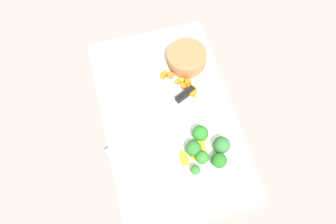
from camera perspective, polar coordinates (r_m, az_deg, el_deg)
The scene contains 27 objects.
ground_plane at distance 0.89m, azimuth -0.00°, elevation -0.60°, with size 4.00×4.00×0.00m, color gray.
cutting_board at distance 0.88m, azimuth -0.00°, elevation -0.44°, with size 0.54×0.34×0.01m, color white.
prep_bowl at distance 0.94m, azimuth 3.18°, elevation 9.11°, with size 0.11×0.11×0.04m, color #9B663C.
chef_knife at distance 0.88m, azimuth -0.13°, elevation 0.67°, with size 0.13×0.26×0.02m.
carrot_dice_0 at distance 0.92m, azimuth 2.28°, elevation 5.28°, with size 0.01×0.01×0.01m, color orange.
carrot_dice_1 at distance 0.92m, azimuth 0.45°, elevation 6.13°, with size 0.01×0.01×0.02m, color orange.
carrot_dice_2 at distance 0.90m, azimuth 4.35°, elevation 3.19°, with size 0.02×0.02×0.02m, color orange.
carrot_dice_3 at distance 0.91m, azimuth 4.42°, elevation 3.89°, with size 0.01×0.01×0.01m, color orange.
carrot_dice_4 at distance 0.93m, azimuth -0.49°, elevation 6.71°, with size 0.01×0.01×0.01m, color orange.
carrot_dice_5 at distance 0.91m, azimuth 3.41°, elevation 4.97°, with size 0.02×0.02×0.02m, color orange.
carrot_dice_6 at distance 0.92m, azimuth 1.57°, elevation 5.09°, with size 0.01×0.01×0.01m, color orange.
carrot_dice_7 at distance 0.92m, azimuth -0.82°, elevation 6.13°, with size 0.01×0.01×0.01m, color orange.
carrot_dice_8 at distance 0.91m, azimuth 3.70°, elevation 4.20°, with size 0.01×0.01×0.01m, color orange.
carrot_dice_9 at distance 0.91m, azimuth 2.57°, elevation 4.42°, with size 0.01×0.01×0.01m, color orange.
pepper_dice_0 at distance 0.82m, azimuth 2.84°, elevation -8.17°, with size 0.02×0.02×0.02m, color yellow.
pepper_dice_1 at distance 0.83m, azimuth 5.55°, elevation -6.35°, with size 0.02×0.02×0.02m, color yellow.
pepper_dice_2 at distance 0.83m, azimuth 4.77°, elevation -7.40°, with size 0.02×0.02×0.01m, color yellow.
pepper_dice_3 at distance 0.84m, azimuth 5.58°, elevation -4.92°, with size 0.02×0.02×0.02m, color yellow.
pepper_dice_4 at distance 0.83m, azimuth 2.51°, elevation -7.25°, with size 0.01×0.01×0.01m, color yellow.
pepper_dice_5 at distance 0.84m, azimuth 4.07°, elevation -5.83°, with size 0.01×0.01×0.02m, color yellow.
pepper_dice_6 at distance 0.85m, azimuth 5.33°, elevation -3.24°, with size 0.02×0.01×0.01m, color yellow.
broccoli_floret_0 at distance 0.81m, azimuth 4.66°, elevation -9.76°, with size 0.02×0.02×0.03m.
broccoli_floret_1 at distance 0.82m, azimuth 4.34°, elevation -6.18°, with size 0.04×0.04×0.04m.
broccoli_floret_2 at distance 0.82m, azimuth 8.65°, elevation -8.09°, with size 0.04×0.04×0.04m.
broccoli_floret_3 at distance 0.82m, azimuth 5.78°, elevation -7.69°, with size 0.03×0.03×0.04m.
broccoli_floret_4 at distance 0.83m, azimuth 9.07°, elevation -5.54°, with size 0.04×0.04×0.04m.
broccoli_floret_5 at distance 0.83m, azimuth 5.49°, elevation -3.61°, with size 0.04×0.04×0.04m.
Camera 1 is at (-0.36, 0.09, 0.81)m, focal length 36.05 mm.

